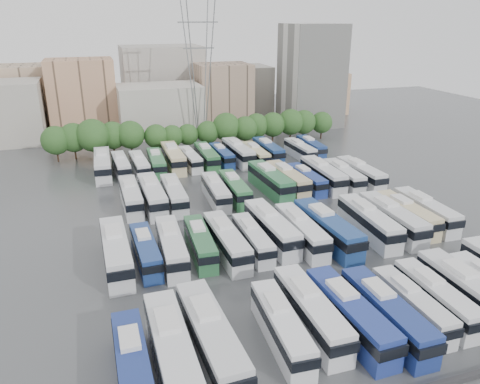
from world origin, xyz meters
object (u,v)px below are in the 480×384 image
object	(u,v)px
bus_r0_s0	(133,366)
bus_r2_s2	(152,195)
bus_r2_s12	(343,176)
bus_r3_s12	(300,150)
bus_r0_s10	(469,293)
bus_r2_s11	(323,174)
bus_r1_s12	(407,214)
bus_r0_s7	(386,313)
bus_r2_s6	(235,189)
bus_r0_s5	(311,311)
bus_r1_s7	(301,231)
bus_r0_s6	(350,314)
bus_r3_s6	(207,157)
bus_r3_s0	(103,164)
apartment_tower	(311,76)
bus_r3_s5	(190,159)
bus_r1_s13	(426,211)
bus_r3_s13	(311,147)
bus_r2_s1	(131,196)
bus_r2_s5	(216,191)
bus_r3_s9	(256,154)
bus_r1_s0	(116,251)
bus_r0_s1	(172,351)
bus_r3_s2	(140,165)
bus_r1_s8	(327,228)
bus_r3_s7	(222,155)
bus_r1_s3	(200,242)
bus_r3_s10	(268,150)
bus_r1_s5	(253,239)
bus_r2_s13	(360,173)
bus_r1_s6	(271,228)
bus_r1_s1	(146,251)
bus_r2_s8	(270,180)
bus_r2_s9	(287,179)
bus_r3_s8	(238,152)
electricity_pylon	(199,59)
bus_r0_s9	(436,297)
bus_r2_s10	(306,179)
bus_r0_s8	(412,305)
bus_r0_s2	(211,337)
bus_r1_s2	(171,246)
bus_r1_s11	(392,218)
bus_r1_s10	(369,222)

from	to	relation	value
bus_r0_s0	bus_r2_s2	world-z (taller)	bus_r2_s2
bus_r2_s12	bus_r3_s12	bearing A→B (deg)	92.86
bus_r0_s10	bus_r2_s11	bearing A→B (deg)	85.57
bus_r1_s12	bus_r2_s2	world-z (taller)	bus_r2_s2
bus_r0_s7	bus_r2_s6	size ratio (longest dim) A/B	1.06
bus_r0_s5	bus_r1_s7	xyz separation A→B (m)	(6.58, 16.34, -0.03)
bus_r0_s6	bus_r3_s6	size ratio (longest dim) A/B	1.04
bus_r0_s0	bus_r3_s0	size ratio (longest dim) A/B	0.87
apartment_tower	bus_r3_s5	size ratio (longest dim) A/B	2.38
bus_r1_s13	bus_r3_s13	bearing A→B (deg)	90.99
bus_r2_s1	bus_r2_s5	size ratio (longest dim) A/B	1.04
bus_r2_s2	bus_r3_s5	bearing A→B (deg)	60.49
bus_r0_s5	bus_r3_s9	xyz separation A→B (m)	(13.06, 51.92, -0.19)
bus_r1_s0	bus_r1_s7	distance (m)	23.23
bus_r0_s1	bus_r1_s7	world-z (taller)	bus_r0_s1
bus_r0_s5	bus_r3_s2	size ratio (longest dim) A/B	1.12
bus_r1_s8	bus_r3_s7	world-z (taller)	bus_r1_s8
bus_r1_s3	bus_r3_s10	world-z (taller)	bus_r3_s10
bus_r1_s0	bus_r1_s5	bearing A→B (deg)	-4.49
apartment_tower	bus_r1_s13	xyz separation A→B (m)	(-12.59, -63.97, -11.11)
bus_r0_s7	bus_r2_s13	size ratio (longest dim) A/B	1.00
bus_r2_s2	bus_r3_s5	size ratio (longest dim) A/B	1.21
bus_r1_s6	bus_r3_s9	xyz separation A→B (m)	(9.86, 33.67, -0.27)
bus_r1_s1	bus_r2_s8	distance (m)	29.23
bus_r2_s12	bus_r2_s13	bearing A→B (deg)	1.17
bus_r2_s9	bus_r3_s6	world-z (taller)	bus_r2_s9
bus_r3_s5	bus_r3_s8	bearing A→B (deg)	-0.04
electricity_pylon	bus_r0_s9	xyz separation A→B (m)	(6.17, -74.37, -16.91)
bus_r0_s10	bus_r2_s13	bearing A→B (deg)	75.26
electricity_pylon	bus_r2_s9	xyz separation A→B (m)	(6.04, -37.40, -16.71)
bus_r2_s12	bus_r3_s13	xyz separation A→B (m)	(3.19, 19.34, -0.14)
bus_r2_s10	bus_r3_s2	size ratio (longest dim) A/B	0.99
bus_r0_s8	bus_r2_s9	world-z (taller)	bus_r2_s9
bus_r0_s2	bus_r2_s1	size ratio (longest dim) A/B	1.13
apartment_tower	bus_r3_s13	size ratio (longest dim) A/B	2.34
bus_r1_s1	bus_r1_s7	xyz separation A→B (m)	(19.80, -1.11, 0.21)
bus_r2_s5	bus_r1_s2	bearing A→B (deg)	-118.64
bus_r1_s11	bus_r3_s6	bearing A→B (deg)	114.53
bus_r1_s8	bus_r2_s9	world-z (taller)	bus_r1_s8
bus_r0_s8	bus_r2_s5	size ratio (longest dim) A/B	0.93
bus_r1_s7	bus_r0_s9	bearing A→B (deg)	-69.36
bus_r0_s8	bus_r2_s6	world-z (taller)	bus_r2_s6
bus_r0_s8	bus_r3_s7	world-z (taller)	bus_r0_s8
bus_r0_s0	bus_r3_s6	world-z (taller)	bus_r3_s6
bus_r1_s12	bus_r2_s1	world-z (taller)	bus_r2_s1
bus_r1_s6	bus_r1_s10	distance (m)	13.33
bus_r0_s5	bus_r0_s9	bearing A→B (deg)	-5.88
bus_r0_s1	bus_r1_s1	distance (m)	19.06
bus_r3_s5	bus_r3_s2	bearing A→B (deg)	-177.02
bus_r0_s10	bus_r2_s5	distance (m)	39.77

